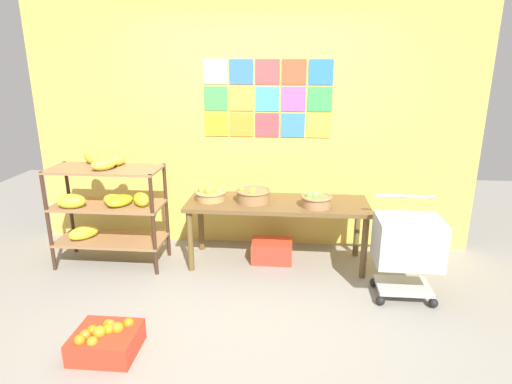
{
  "coord_description": "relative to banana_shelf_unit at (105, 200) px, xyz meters",
  "views": [
    {
      "loc": [
        0.47,
        -3.0,
        1.98
      ],
      "look_at": [
        0.13,
        0.78,
        0.82
      ],
      "focal_mm": 30.18,
      "sensor_mm": 36.0,
      "label": 1
    }
  ],
  "objects": [
    {
      "name": "produce_crate_under_table",
      "position": [
        1.64,
        0.19,
        -0.57
      ],
      "size": [
        0.41,
        0.29,
        0.22
      ],
      "primitive_type": "cube",
      "color": "red",
      "rests_on": "ground"
    },
    {
      "name": "fruit_basket_centre",
      "position": [
        1.45,
        0.13,
        0.05
      ],
      "size": [
        0.34,
        0.34,
        0.15
      ],
      "color": "olive",
      "rests_on": "display_table"
    },
    {
      "name": "banana_shelf_unit",
      "position": [
        0.0,
        0.0,
        0.0
      ],
      "size": [
        1.07,
        0.55,
        1.14
      ],
      "color": "#3C2618",
      "rests_on": "ground"
    },
    {
      "name": "orange_crate_foreground",
      "position": [
        0.56,
        -1.38,
        -0.58
      ],
      "size": [
        0.44,
        0.39,
        0.23
      ],
      "color": "red",
      "rests_on": "ground"
    },
    {
      "name": "fruit_basket_right",
      "position": [
        2.06,
        0.04,
        0.05
      ],
      "size": [
        0.3,
        0.3,
        0.16
      ],
      "color": "#9B6E46",
      "rests_on": "display_table"
    },
    {
      "name": "back_wall_with_art",
      "position": [
        1.38,
        0.67,
        0.74
      ],
      "size": [
        4.74,
        0.07,
        2.83
      ],
      "color": "#DEB94D",
      "rests_on": "ground"
    },
    {
      "name": "display_table",
      "position": [
        1.69,
        0.16,
        -0.1
      ],
      "size": [
        1.78,
        0.62,
        0.65
      ],
      "color": "brown",
      "rests_on": "ground"
    },
    {
      "name": "fruit_basket_back_right",
      "position": [
        1.02,
        0.16,
        0.05
      ],
      "size": [
        0.31,
        0.31,
        0.16
      ],
      "color": "#AA854E",
      "rests_on": "display_table"
    },
    {
      "name": "shopping_cart",
      "position": [
        2.82,
        -0.42,
        -0.18
      ],
      "size": [
        0.54,
        0.46,
        0.86
      ],
      "rotation": [
        0.0,
        0.0,
        -0.09
      ],
      "color": "black",
      "rests_on": "ground"
    },
    {
      "name": "ground",
      "position": [
        1.38,
        -0.87,
        -0.68
      ],
      "size": [
        9.03,
        9.03,
        0.0
      ],
      "primitive_type": "plane",
      "color": "gray"
    }
  ]
}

